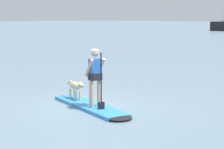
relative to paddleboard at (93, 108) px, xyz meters
name	(u,v)px	position (x,y,z in m)	size (l,w,h in m)	color
ground_plane	(89,108)	(-0.22, 0.07, -0.05)	(400.00, 400.00, 0.00)	slate
paddleboard	(93,108)	(0.00, 0.00, 0.00)	(3.78, 1.75, 0.10)	#338CD8
person_paddler	(95,74)	(0.15, -0.05, 1.02)	(0.67, 0.57, 1.69)	tan
dog	(76,87)	(-1.09, 0.32, 0.46)	(1.10, 0.42, 0.60)	#CCB78C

